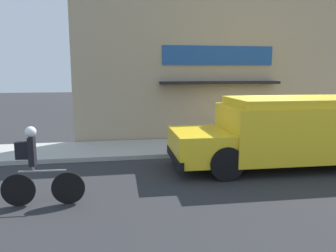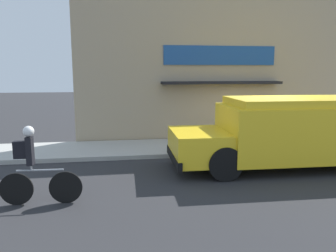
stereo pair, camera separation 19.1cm
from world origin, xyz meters
The scene contains 6 objects.
ground_plane centered at (0.00, 0.00, 0.00)m, with size 70.00×70.00×0.00m, color #2B2B2D.
sidewalk centered at (0.00, 1.22, 0.07)m, with size 28.00×2.44×0.14m.
storefront centered at (-0.03, 2.57, 2.93)m, with size 12.86×0.82×5.87m.
school_bus centered at (0.26, -1.49, 1.08)m, with size 6.53×2.72×2.04m.
cyclist centered at (-6.56, -3.23, 0.82)m, with size 1.71×0.22×1.69m.
trash_bin centered at (-0.96, 1.34, 0.57)m, with size 0.51×0.51×0.87m.
Camera 1 is at (-4.96, -10.15, 2.81)m, focal length 35.00 mm.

